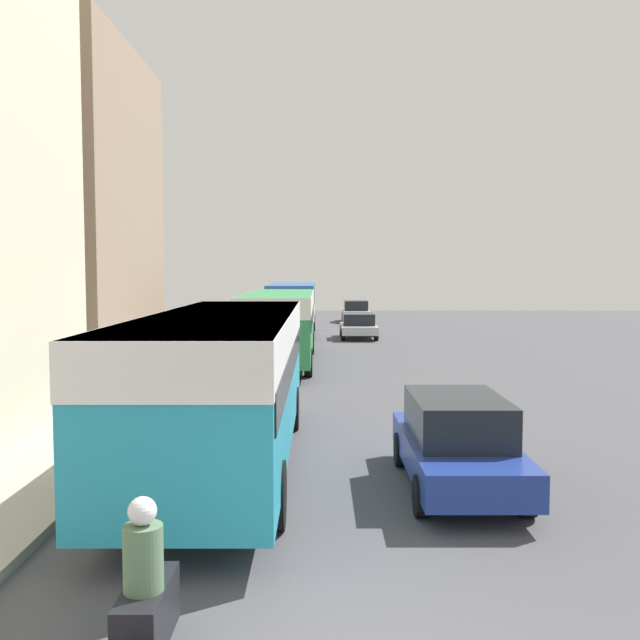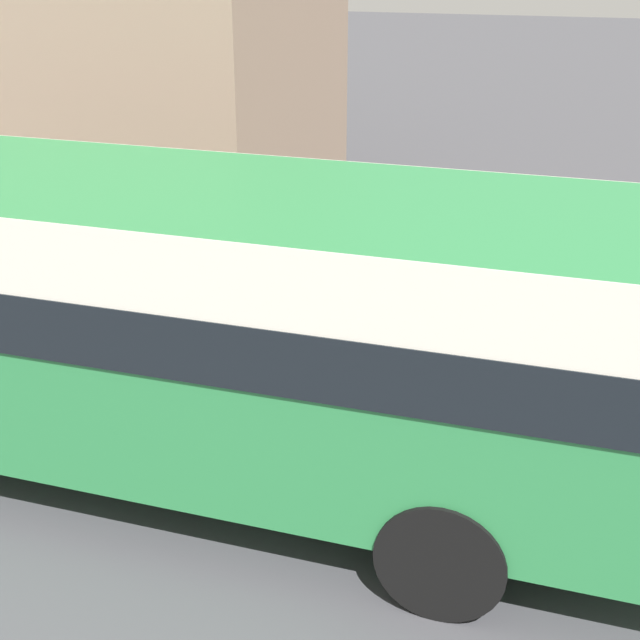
% 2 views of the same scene
% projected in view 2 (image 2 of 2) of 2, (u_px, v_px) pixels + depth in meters
% --- Properties ---
extents(bus_following, '(2.63, 10.91, 2.84)m').
position_uv_depth(bus_following, '(110.00, 283.00, 8.11)').
color(bus_following, '#2D8447').
rests_on(bus_following, ground_plane).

